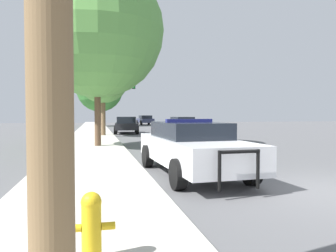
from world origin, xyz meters
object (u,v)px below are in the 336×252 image
tree_sidewalk_near (97,31)px  tree_sidewalk_mid (103,77)px  car_background_midblock (126,125)px  car_background_distant (145,120)px  fire_hydrant (91,224)px  traffic_light (113,93)px  police_car (191,146)px  car_background_oncoming (183,124)px  tree_sidewalk_far (100,89)px

tree_sidewalk_near → tree_sidewalk_mid: bearing=86.7°
car_background_midblock → car_background_distant: 20.60m
car_background_distant → fire_hydrant: bearing=-103.9°
traffic_light → police_car: bearing=-87.8°
car_background_midblock → car_background_oncoming: size_ratio=1.05×
car_background_oncoming → tree_sidewalk_near: 14.75m
traffic_light → car_background_midblock: traffic_light is taller
police_car → car_background_distant: (4.63, 39.11, -0.03)m
tree_sidewalk_near → tree_sidewalk_mid: (0.45, 7.76, -1.30)m
car_background_oncoming → tree_sidewalk_mid: tree_sidewalk_mid is taller
traffic_light → car_background_midblock: (0.86, -3.41, -2.86)m
police_car → car_background_distant: size_ratio=1.21×
car_background_oncoming → tree_sidewalk_far: bearing=-70.8°
car_background_oncoming → tree_sidewalk_far: (-6.91, 15.66, 4.15)m
traffic_light → tree_sidewalk_far: bearing=94.9°
fire_hydrant → tree_sidewalk_mid: (0.62, 20.25, 3.77)m
car_background_oncoming → tree_sidewalk_mid: bearing=25.4°
car_background_midblock → car_background_distant: bearing=81.9°
car_background_oncoming → tree_sidewalk_far: tree_sidewalk_far is taller
car_background_midblock → tree_sidewalk_near: size_ratio=0.52×
traffic_light → car_background_oncoming: (5.84, -3.24, -2.87)m
car_background_midblock → tree_sidewalk_mid: bearing=-112.3°
tree_sidewalk_mid → car_background_distant: bearing=74.5°
tree_sidewalk_far → car_background_oncoming: bearing=-66.2°
fire_hydrant → car_background_distant: car_background_distant is taller
car_background_distant → police_car: bearing=-101.3°
traffic_light → car_background_midblock: bearing=-75.9°
car_background_oncoming → car_background_distant: size_ratio=0.98×
traffic_light → tree_sidewalk_near: tree_sidewalk_near is taller
tree_sidewalk_near → car_background_distant: bearing=77.4°
police_car → tree_sidewalk_near: bearing=-75.0°
tree_sidewalk_near → car_background_midblock: bearing=78.2°
car_background_distant → tree_sidewalk_mid: tree_sidewalk_mid is taller
police_car → car_background_midblock: (-0.00, 19.04, -0.03)m
fire_hydrant → car_background_oncoming: size_ratio=0.17×
car_background_midblock → car_background_oncoming: bearing=6.9°
car_background_oncoming → tree_sidewalk_mid: (-6.97, -4.04, 3.54)m
car_background_midblock → tree_sidewalk_far: 16.48m
car_background_distant → tree_sidewalk_near: 32.83m
tree_sidewalk_near → police_car: bearing=-71.8°
car_background_midblock → tree_sidewalk_far: size_ratio=0.58×
car_background_distant → tree_sidewalk_near: size_ratio=0.51×
fire_hydrant → police_car: bearing=62.8°
fire_hydrant → car_background_midblock: bearing=83.8°
traffic_light → tree_sidewalk_near: size_ratio=0.57×
car_background_distant → tree_sidewalk_mid: (-6.62, -23.94, 3.54)m
traffic_light → tree_sidewalk_far: tree_sidewalk_far is taller
traffic_light → tree_sidewalk_near: (-1.58, -15.04, 1.98)m
fire_hydrant → traffic_light: traffic_light is taller
car_background_midblock → tree_sidewalk_far: tree_sidewalk_far is taller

